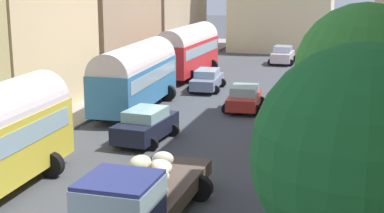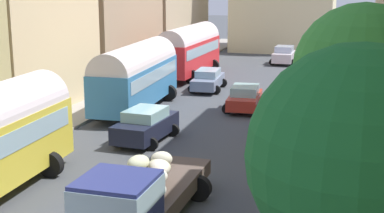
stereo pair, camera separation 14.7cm
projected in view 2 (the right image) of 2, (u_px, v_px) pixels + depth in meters
ground_plane at (222, 105)px, 34.79m from camera, size 154.00×154.00×0.00m
sidewalk_left at (113, 97)px, 36.76m from camera, size 2.50×70.00×0.14m
sidewalk_right at (345, 112)px, 32.78m from camera, size 2.50×70.00×0.14m
building_left_2 at (21, 15)px, 32.91m from camera, size 5.66×9.79×10.96m
building_left_3 at (105, 11)px, 43.83m from camera, size 5.36×11.70×10.09m
building_left_4 at (170, 13)px, 56.91m from camera, size 4.49×14.48×7.94m
parked_bus_1 at (136, 74)px, 33.12m from camera, size 3.50×9.20×3.88m
parked_bus_2 at (189, 49)px, 44.13m from camera, size 3.39×9.00×3.96m
cargo_truck_0 at (138, 196)px, 17.22m from camera, size 2.94×7.33×2.36m
car_0 at (245, 98)px, 33.42m from camera, size 2.46×4.01×1.44m
car_1 at (284, 55)px, 50.70m from camera, size 2.31×3.65×1.60m
car_2 at (146, 125)px, 27.10m from camera, size 2.55×4.22×1.59m
car_3 at (208, 80)px, 39.17m from camera, size 2.37×4.27×1.45m
pedestrian_0 at (343, 98)px, 31.97m from camera, size 0.41×0.41×1.80m
roadside_tree_0 at (359, 157)px, 10.55m from camera, size 4.25×4.25×6.61m
roadside_tree_1 at (362, 73)px, 16.70m from camera, size 4.09×4.09×7.01m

